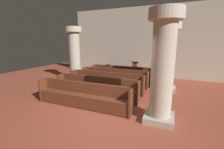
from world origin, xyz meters
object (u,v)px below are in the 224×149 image
lectern (135,71)px  pew_row_0 (120,73)px  pew_row_4 (82,94)px  pillar_far_side (74,53)px  pew_row_2 (106,81)px  pew_row_3 (96,87)px  kneeler_box_navy (153,83)px  pillar_aisle_side (168,56)px  pillar_aisle_rear (163,66)px  hymn_book (108,65)px  pew_row_1 (114,76)px

lectern → pew_row_0: bearing=-120.5°
pew_row_4 → pillar_far_side: size_ratio=1.16×
pew_row_2 → pew_row_3: same height
pillar_far_side → kneeler_box_navy: pillar_far_side is taller
pillar_aisle_side → pillar_far_side: (-5.21, -0.03, 0.00)m
pillar_aisle_side → pillar_far_side: 5.21m
pillar_far_side → pillar_aisle_rear: same height
pew_row_4 → hymn_book: (-0.88, 4.25, 0.42)m
pew_row_0 → pew_row_2: same height
pew_row_1 → pew_row_3: 2.03m
pew_row_0 → pew_row_4: bearing=-90.0°
pew_row_1 → pew_row_4: 3.05m
lectern → hymn_book: bearing=-150.1°
pillar_far_side → pillar_aisle_rear: 6.07m
pew_row_3 → pillar_aisle_side: (2.63, 2.18, 1.17)m
pew_row_1 → lectern: 2.15m
pew_row_1 → pillar_aisle_rear: (2.63, -3.00, 1.17)m
pew_row_3 → hymn_book: bearing=105.1°
pew_row_1 → pillar_aisle_rear: 4.16m
pillar_aisle_rear → pew_row_0: bearing=123.2°
pew_row_2 → pillar_aisle_side: 3.10m
pew_row_3 → pew_row_4: (0.00, -1.02, 0.00)m
lectern → pew_row_3: bearing=-98.6°
pew_row_1 → pillar_aisle_side: bearing=3.2°
pew_row_4 → hymn_book: bearing=101.6°
pew_row_3 → hymn_book: hymn_book is taller
pew_row_4 → lectern: 5.15m
pew_row_2 → pillar_aisle_rear: 3.50m
pew_row_4 → pillar_aisle_side: 4.30m
pew_row_3 → pillar_aisle_rear: pillar_aisle_rear is taller
kneeler_box_navy → pillar_far_side: bearing=-173.6°
pillar_far_side → pew_row_0: bearing=19.2°
pew_row_2 → lectern: (0.62, 3.08, -0.02)m
pillar_far_side → hymn_book: (1.70, 1.09, -0.75)m
pillar_aisle_rear → pew_row_3: bearing=159.7°
pew_row_0 → hymn_book: (-0.88, 0.19, 0.42)m
pew_row_0 → pillar_aisle_rear: 4.94m
pew_row_4 → pillar_far_side: (-2.58, 3.17, 1.17)m
pillar_far_side → lectern: (3.20, 1.95, -1.18)m
lectern → hymn_book: 1.78m
pillar_far_side → pillar_aisle_side: bearing=0.3°
pew_row_2 → pillar_aisle_rear: (2.63, -1.99, 1.17)m
pew_row_2 → lectern: size_ratio=3.35×
pew_row_2 → pew_row_3: (0.00, -1.02, 0.00)m
pew_row_4 → pillar_far_side: bearing=129.2°
pillar_aisle_rear → hymn_book: 5.53m
pillar_aisle_side → pillar_aisle_rear: size_ratio=1.00×
pew_row_4 → hymn_book: size_ratio=16.57×
pew_row_3 → hymn_book: (-0.88, 3.24, 0.42)m
pew_row_3 → kneeler_box_navy: (1.97, 2.66, -0.34)m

